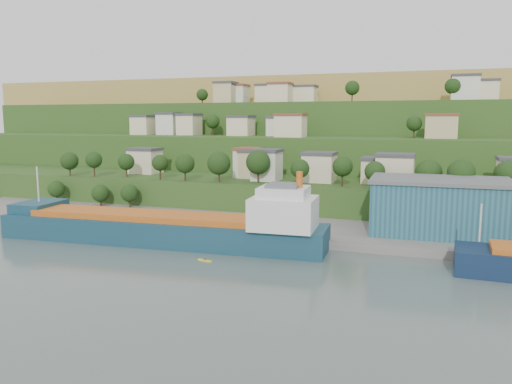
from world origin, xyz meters
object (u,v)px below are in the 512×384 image
at_px(caravan, 46,209).
at_px(kayak_orange, 101,243).
at_px(warehouse, 439,206).
at_px(cargo_ship_near, 169,230).

xyz_separation_m(caravan, kayak_orange, (33.58, -19.97, -2.52)).
bearing_deg(kayak_orange, warehouse, 9.10).
bearing_deg(kayak_orange, cargo_ship_near, 8.38).
bearing_deg(cargo_ship_near, caravan, 159.47).
bearing_deg(warehouse, caravan, -177.34).
distance_m(cargo_ship_near, warehouse, 62.59).
xyz_separation_m(cargo_ship_near, kayak_orange, (-14.57, -5.36, -2.95)).
relative_size(cargo_ship_near, warehouse, 2.48).
height_order(warehouse, kayak_orange, warehouse).
bearing_deg(cargo_ship_near, warehouse, 17.44).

